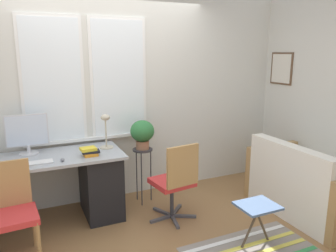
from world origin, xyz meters
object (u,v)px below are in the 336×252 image
at_px(office_chair_swivel, 175,180).
at_px(plant_stand, 143,156).
at_px(potted_plant, 142,132).
at_px(keyboard, 31,164).
at_px(folding_stool, 257,209).
at_px(book_stack, 90,152).
at_px(monitor, 27,134).
at_px(mouse, 62,160).
at_px(couch_loveseat, 306,189).
at_px(desk_chair_wooden, 12,209).
at_px(desk_lamp, 106,126).

bearing_deg(office_chair_swivel, plant_stand, -81.25).
bearing_deg(potted_plant, office_chair_swivel, -73.89).
distance_m(keyboard, folding_stool, 2.29).
xyz_separation_m(book_stack, folding_stool, (1.38, -1.13, -0.44)).
height_order(plant_stand, folding_stool, plant_stand).
xyz_separation_m(monitor, mouse, (0.31, -0.40, -0.22)).
height_order(book_stack, couch_loveseat, book_stack).
height_order(keyboard, desk_chair_wooden, desk_chair_wooden).
bearing_deg(book_stack, potted_plant, 18.33).
relative_size(mouse, couch_loveseat, 0.05).
bearing_deg(monitor, folding_stool, -36.57).
xyz_separation_m(book_stack, couch_loveseat, (2.34, -0.84, -0.53)).
xyz_separation_m(monitor, desk_chair_wooden, (-0.19, -0.70, -0.53)).
bearing_deg(potted_plant, monitor, 175.43).
height_order(book_stack, desk_chair_wooden, desk_chair_wooden).
bearing_deg(monitor, book_stack, -28.95).
bearing_deg(desk_lamp, potted_plant, 0.87).
bearing_deg(desk_chair_wooden, plant_stand, 18.16).
xyz_separation_m(mouse, office_chair_swivel, (1.16, -0.29, -0.32)).
height_order(monitor, folding_stool, monitor).
relative_size(desk_lamp, potted_plant, 1.11).
relative_size(plant_stand, folding_stool, 1.63).
distance_m(monitor, couch_loveseat, 3.25).
height_order(desk_lamp, plant_stand, desk_lamp).
distance_m(keyboard, office_chair_swivel, 1.52).
bearing_deg(desk_lamp, book_stack, -137.11).
distance_m(monitor, office_chair_swivel, 1.70).
bearing_deg(desk_chair_wooden, desk_lamp, 26.01).
bearing_deg(keyboard, desk_chair_wooden, -121.60).
height_order(book_stack, folding_stool, book_stack).
height_order(mouse, desk_chair_wooden, desk_chair_wooden).
relative_size(keyboard, book_stack, 2.02).
bearing_deg(desk_lamp, desk_chair_wooden, -150.19).
distance_m(desk_lamp, couch_loveseat, 2.47).
bearing_deg(folding_stool, plant_stand, 116.68).
relative_size(monitor, desk_chair_wooden, 0.50).
relative_size(mouse, desk_chair_wooden, 0.08).
distance_m(couch_loveseat, potted_plant, 2.06).
distance_m(book_stack, potted_plant, 0.73).
height_order(mouse, office_chair_swivel, office_chair_swivel).
xyz_separation_m(mouse, potted_plant, (0.99, 0.30, 0.12)).
bearing_deg(potted_plant, plant_stand, 180.00).
height_order(plant_stand, potted_plant, potted_plant).
height_order(monitor, potted_plant, monitor).
distance_m(desk_chair_wooden, office_chair_swivel, 1.65).
distance_m(keyboard, couch_loveseat, 3.08).
xyz_separation_m(desk_lamp, potted_plant, (0.45, 0.01, -0.12)).
xyz_separation_m(book_stack, desk_chair_wooden, (-0.79, -0.37, -0.34)).
distance_m(book_stack, folding_stool, 1.84).
bearing_deg(potted_plant, mouse, -163.10).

